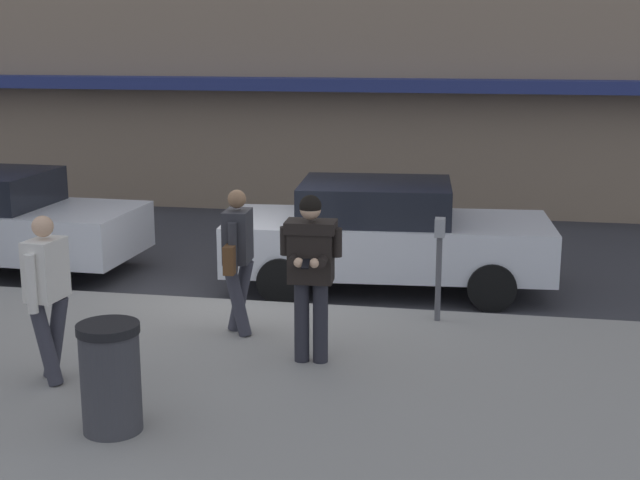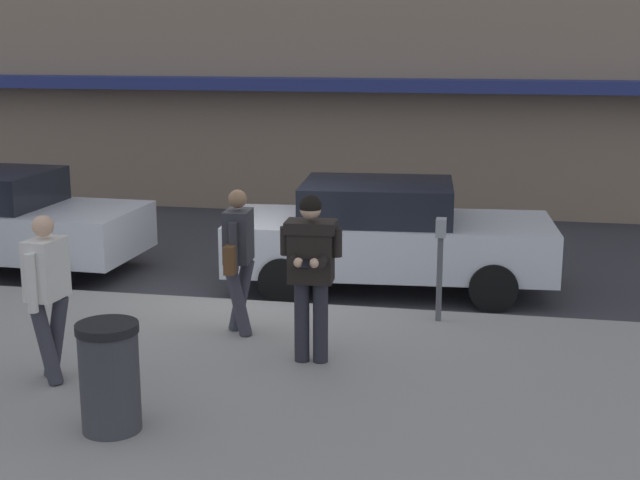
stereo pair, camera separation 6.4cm
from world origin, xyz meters
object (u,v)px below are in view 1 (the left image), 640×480
Objects in this scene: pedestrian_in_light_coat at (47,288)px; parking_meter at (439,254)px; man_texting_on_phone at (311,261)px; trash_bin at (111,377)px; pedestrian_with_bag at (237,253)px; parked_sedan_mid at (385,235)px.

pedestrian_in_light_coat reaches higher than parking_meter.
parking_meter is (1.24, 1.66, -0.28)m from man_texting_on_phone.
pedestrian_with_bag is at bearing 81.94° from trash_bin.
pedestrian_with_bag is at bearing -157.88° from parking_meter.
pedestrian_in_light_coat is at bearing -129.51° from pedestrian_with_bag.
pedestrian_in_light_coat is 1.00× the size of pedestrian_with_bag.
parking_meter is (2.25, 0.91, -0.14)m from pedestrian_with_bag.
parked_sedan_mid is 2.72× the size of pedestrian_in_light_coat.
pedestrian_with_bag is at bearing -117.89° from parked_sedan_mid.
pedestrian_in_light_coat is at bearing 137.46° from trash_bin.
man_texting_on_phone is 2.65m from pedestrian_in_light_coat.
pedestrian_with_bag is 2.43m from parking_meter.
parked_sedan_mid is 3.64× the size of parking_meter.
parked_sedan_mid is 5.66m from trash_bin.
pedestrian_with_bag is (1.45, 1.75, -0.00)m from pedestrian_in_light_coat.
pedestrian_in_light_coat is 1.34× the size of parking_meter.
parked_sedan_mid is 2.72× the size of pedestrian_with_bag.
trash_bin is (-2.63, -3.64, -0.34)m from parking_meter.
man_texting_on_phone is 1.42× the size of parking_meter.
pedestrian_in_light_coat and pedestrian_with_bag have the same top height.
parking_meter is at bearing 54.12° from trash_bin.
man_texting_on_phone reaches higher than parking_meter.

